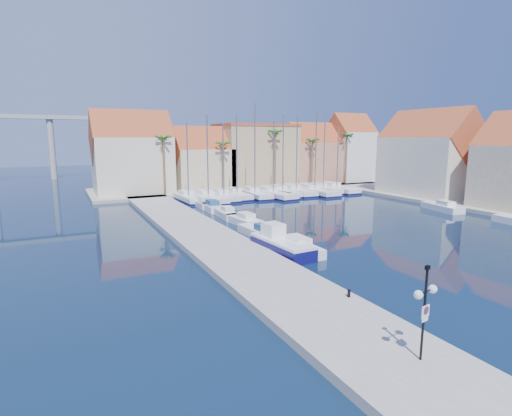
# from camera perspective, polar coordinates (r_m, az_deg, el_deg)

# --- Properties ---
(ground) EXTENTS (260.00, 260.00, 0.00)m
(ground) POSITION_cam_1_polar(r_m,az_deg,el_deg) (31.12, 17.95, -8.26)
(ground) COLOR black
(ground) RESTS_ON ground
(quay_west) EXTENTS (6.00, 77.00, 0.50)m
(quay_west) POSITION_cam_1_polar(r_m,az_deg,el_deg) (37.62, -6.98, -4.28)
(quay_west) COLOR gray
(quay_west) RESTS_ON ground
(shore_north) EXTENTS (54.00, 16.00, 0.50)m
(shore_north) POSITION_cam_1_polar(r_m,az_deg,el_deg) (76.15, -2.13, 3.06)
(shore_north) COLOR gray
(shore_north) RESTS_ON ground
(shore_east) EXTENTS (12.00, 60.00, 0.50)m
(shore_east) POSITION_cam_1_polar(r_m,az_deg,el_deg) (64.67, 29.18, 0.53)
(shore_east) COLOR gray
(shore_east) RESTS_ON ground
(lamp_post) EXTENTS (1.37, 0.54, 4.06)m
(lamp_post) POSITION_cam_1_polar(r_m,az_deg,el_deg) (17.70, 23.03, -11.81)
(lamp_post) COLOR black
(lamp_post) RESTS_ON quay_west
(bollard) EXTENTS (0.18, 0.18, 0.45)m
(bollard) POSITION_cam_1_polar(r_m,az_deg,el_deg) (23.93, 13.13, -11.78)
(bollard) COLOR black
(bollard) RESTS_ON quay_west
(fishing_boat) EXTENTS (2.67, 6.82, 2.34)m
(fishing_boat) POSITION_cam_1_polar(r_m,az_deg,el_deg) (33.32, 3.54, -5.17)
(fishing_boat) COLOR #0F0D4F
(fishing_boat) RESTS_ON ground
(motorboat_west_0) EXTENTS (2.18, 6.77, 1.40)m
(motorboat_west_0) POSITION_cam_1_polar(r_m,az_deg,el_deg) (34.02, 5.34, -5.35)
(motorboat_west_0) COLOR white
(motorboat_west_0) RESTS_ON ground
(motorboat_west_1) EXTENTS (2.45, 7.02, 1.40)m
(motorboat_west_1) POSITION_cam_1_polar(r_m,az_deg,el_deg) (38.35, 1.14, -3.53)
(motorboat_west_1) COLOR white
(motorboat_west_1) RESTS_ON ground
(motorboat_west_2) EXTENTS (2.34, 5.89, 1.40)m
(motorboat_west_2) POSITION_cam_1_polar(r_m,az_deg,el_deg) (44.16, -1.75, -1.72)
(motorboat_west_2) COLOR white
(motorboat_west_2) RESTS_ON ground
(motorboat_west_3) EXTENTS (1.99, 5.30, 1.40)m
(motorboat_west_3) POSITION_cam_1_polar(r_m,az_deg,el_deg) (48.14, -4.23, -0.76)
(motorboat_west_3) COLOR white
(motorboat_west_3) RESTS_ON ground
(motorboat_west_4) EXTENTS (2.17, 6.00, 1.40)m
(motorboat_west_4) POSITION_cam_1_polar(r_m,az_deg,el_deg) (53.28, -6.39, 0.26)
(motorboat_west_4) COLOR white
(motorboat_west_4) RESTS_ON ground
(motorboat_west_5) EXTENTS (2.13, 6.48, 1.40)m
(motorboat_west_5) POSITION_cam_1_polar(r_m,az_deg,el_deg) (56.57, -7.64, 0.80)
(motorboat_west_5) COLOR white
(motorboat_west_5) RESTS_ON ground
(motorboat_east_1) EXTENTS (2.95, 6.26, 1.40)m
(motorboat_east_1) POSITION_cam_1_polar(r_m,az_deg,el_deg) (57.92, 25.11, 0.15)
(motorboat_east_1) COLOR white
(motorboat_east_1) RESTS_ON ground
(sailboat_0) EXTENTS (2.51, 8.57, 11.62)m
(sailboat_0) POSITION_cam_1_polar(r_m,az_deg,el_deg) (60.68, -9.74, 1.45)
(sailboat_0) COLOR white
(sailboat_0) RESTS_ON ground
(sailboat_1) EXTENTS (3.55, 10.61, 12.75)m
(sailboat_1) POSITION_cam_1_polar(r_m,az_deg,el_deg) (60.75, -7.04, 1.52)
(sailboat_1) COLOR white
(sailboat_1) RESTS_ON ground
(sailboat_2) EXTENTS (2.47, 8.77, 11.49)m
(sailboat_2) POSITION_cam_1_polar(r_m,az_deg,el_deg) (61.90, -4.80, 1.73)
(sailboat_2) COLOR white
(sailboat_2) RESTS_ON ground
(sailboat_3) EXTENTS (2.27, 8.54, 12.82)m
(sailboat_3) POSITION_cam_1_polar(r_m,az_deg,el_deg) (63.20, -2.90, 1.94)
(sailboat_3) COLOR white
(sailboat_3) RESTS_ON ground
(sailboat_4) EXTENTS (2.96, 9.83, 14.76)m
(sailboat_4) POSITION_cam_1_polar(r_m,az_deg,el_deg) (64.35, -0.36, 2.11)
(sailboat_4) COLOR white
(sailboat_4) RESTS_ON ground
(sailboat_5) EXTENTS (3.90, 11.48, 11.99)m
(sailboat_5) POSITION_cam_1_polar(r_m,az_deg,el_deg) (64.71, 2.17, 2.09)
(sailboat_5) COLOR white
(sailboat_5) RESTS_ON ground
(sailboat_6) EXTENTS (2.72, 10.02, 13.03)m
(sailboat_6) POSITION_cam_1_polar(r_m,az_deg,el_deg) (66.77, 3.56, 2.35)
(sailboat_6) COLOR white
(sailboat_6) RESTS_ON ground
(sailboat_7) EXTENTS (3.07, 10.60, 12.95)m
(sailboat_7) POSITION_cam_1_polar(r_m,az_deg,el_deg) (68.06, 5.49, 2.46)
(sailboat_7) COLOR white
(sailboat_7) RESTS_ON ground
(sailboat_8) EXTENTS (3.20, 11.89, 13.85)m
(sailboat_8) POSITION_cam_1_polar(r_m,az_deg,el_deg) (69.02, 8.06, 2.51)
(sailboat_8) COLOR white
(sailboat_8) RESTS_ON ground
(sailboat_9) EXTENTS (2.71, 9.34, 13.06)m
(sailboat_9) POSITION_cam_1_polar(r_m,az_deg,el_deg) (70.88, 9.30, 2.70)
(sailboat_9) COLOR white
(sailboat_9) RESTS_ON ground
(sailboat_10) EXTENTS (3.09, 11.01, 11.36)m
(sailboat_10) POSITION_cam_1_polar(r_m,az_deg,el_deg) (72.59, 11.12, 2.78)
(sailboat_10) COLOR white
(sailboat_10) RESTS_ON ground
(building_0) EXTENTS (12.30, 9.00, 13.50)m
(building_0) POSITION_cam_1_polar(r_m,az_deg,el_deg) (68.89, -17.28, 7.11)
(building_0) COLOR beige
(building_0) RESTS_ON shore_north
(building_1) EXTENTS (10.30, 8.00, 11.00)m
(building_1) POSITION_cam_1_polar(r_m,az_deg,el_deg) (71.85, -7.69, 6.60)
(building_1) COLOR tan
(building_1) RESTS_ON shore_north
(building_2) EXTENTS (14.20, 10.20, 11.50)m
(building_2) POSITION_cam_1_polar(r_m,az_deg,el_deg) (76.93, -0.10, 7.62)
(building_2) COLOR tan
(building_2) RESTS_ON shore_north
(building_3) EXTENTS (10.30, 8.00, 12.00)m
(building_3) POSITION_cam_1_polar(r_m,az_deg,el_deg) (82.11, 7.81, 7.41)
(building_3) COLOR #B07559
(building_3) RESTS_ON shore_north
(building_4) EXTENTS (8.30, 8.00, 14.00)m
(building_4) POSITION_cam_1_polar(r_m,az_deg,el_deg) (86.65, 13.19, 8.10)
(building_4) COLOR white
(building_4) RESTS_ON shore_north
(building_6) EXTENTS (9.00, 14.30, 13.50)m
(building_6) POSITION_cam_1_polar(r_m,az_deg,el_deg) (69.52, 23.51, 6.76)
(building_6) COLOR beige
(building_6) RESTS_ON shore_east
(palm_0) EXTENTS (2.60, 2.60, 10.15)m
(palm_0) POSITION_cam_1_polar(r_m,az_deg,el_deg) (64.70, -13.14, 9.41)
(palm_0) COLOR brown
(palm_0) RESTS_ON shore_north
(palm_1) EXTENTS (2.60, 2.60, 9.15)m
(palm_1) POSITION_cam_1_polar(r_m,az_deg,el_deg) (67.73, -4.75, 8.85)
(palm_1) COLOR brown
(palm_1) RESTS_ON shore_north
(palm_2) EXTENTS (2.60, 2.60, 11.15)m
(palm_2) POSITION_cam_1_polar(r_m,az_deg,el_deg) (72.01, 2.77, 10.44)
(palm_2) COLOR brown
(palm_2) RESTS_ON shore_north
(palm_3) EXTENTS (2.60, 2.60, 9.65)m
(palm_3) POSITION_cam_1_polar(r_m,az_deg,el_deg) (76.21, 8.10, 9.27)
(palm_3) COLOR brown
(palm_3) RESTS_ON shore_north
(palm_4) EXTENTS (2.60, 2.60, 10.65)m
(palm_4) POSITION_cam_1_polar(r_m,az_deg,el_deg) (80.99, 12.86, 9.83)
(palm_4) COLOR brown
(palm_4) RESTS_ON shore_north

